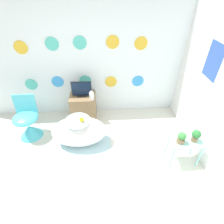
{
  "coord_description": "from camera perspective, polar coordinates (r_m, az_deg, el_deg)",
  "views": [
    {
      "loc": [
        0.34,
        -1.13,
        2.52
      ],
      "look_at": [
        0.48,
        1.05,
        0.81
      ],
      "focal_mm": 28.0,
      "sensor_mm": 36.0,
      "label": 1
    }
  ],
  "objects": [
    {
      "name": "ground_plane",
      "position": [
        2.78,
        -9.61,
        -27.96
      ],
      "size": [
        12.0,
        12.0,
        0.0
      ],
      "primitive_type": "plane",
      "color": "silver"
    },
    {
      "name": "wall_back_dotted",
      "position": [
        3.57,
        -9.3,
        17.58
      ],
      "size": [
        4.94,
        0.05,
        2.6
      ],
      "color": "white",
      "rests_on": "ground_plane"
    },
    {
      "name": "wall_right",
      "position": [
        3.03,
        30.29,
        9.03
      ],
      "size": [
        0.06,
        3.19,
        2.6
      ],
      "color": "white",
      "rests_on": "ground_plane"
    },
    {
      "name": "rug",
      "position": [
        3.35,
        -9.6,
        -11.37
      ],
      "size": [
        1.07,
        0.88,
        0.01
      ],
      "color": "silver",
      "rests_on": "ground_plane"
    },
    {
      "name": "bathtub",
      "position": [
        3.25,
        -10.66,
        -6.26
      ],
      "size": [
        1.0,
        0.55,
        0.56
      ],
      "color": "white",
      "rests_on": "ground_plane"
    },
    {
      "name": "rubber_duck",
      "position": [
        2.99,
        -9.92,
        -2.41
      ],
      "size": [
        0.08,
        0.08,
        0.09
      ],
      "color": "yellow",
      "rests_on": "bathtub"
    },
    {
      "name": "chair",
      "position": [
        3.71,
        -25.71,
        -3.62
      ],
      "size": [
        0.46,
        0.46,
        0.83
      ],
      "color": "#4CC6DB",
      "rests_on": "ground_plane"
    },
    {
      "name": "tv_cabinet",
      "position": [
        3.82,
        -9.22,
        1.71
      ],
      "size": [
        0.52,
        0.43,
        0.57
      ],
      "color": "#8E704C",
      "rests_on": "ground_plane"
    },
    {
      "name": "tv",
      "position": [
        3.59,
        -9.9,
        7.21
      ],
      "size": [
        0.4,
        0.12,
        0.32
      ],
      "color": "black",
      "rests_on": "tv_cabinet"
    },
    {
      "name": "vase",
      "position": [
        3.48,
        -6.67,
        5.25
      ],
      "size": [
        0.09,
        0.09,
        0.18
      ],
      "color": "white",
      "rests_on": "tv_cabinet"
    },
    {
      "name": "side_table",
      "position": [
        3.07,
        22.8,
        -9.96
      ],
      "size": [
        0.51,
        0.3,
        0.48
      ],
      "color": "#99E0D8",
      "rests_on": "ground_plane"
    },
    {
      "name": "potted_plant_left",
      "position": [
        2.88,
        21.77,
        -7.81
      ],
      "size": [
        0.13,
        0.13,
        0.2
      ],
      "color": "#8C6B4C",
      "rests_on": "side_table"
    },
    {
      "name": "potted_plant_right",
      "position": [
        2.98,
        25.75,
        -6.9
      ],
      "size": [
        0.13,
        0.13,
        0.21
      ],
      "color": "#8C6B4C",
      "rests_on": "side_table"
    }
  ]
}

